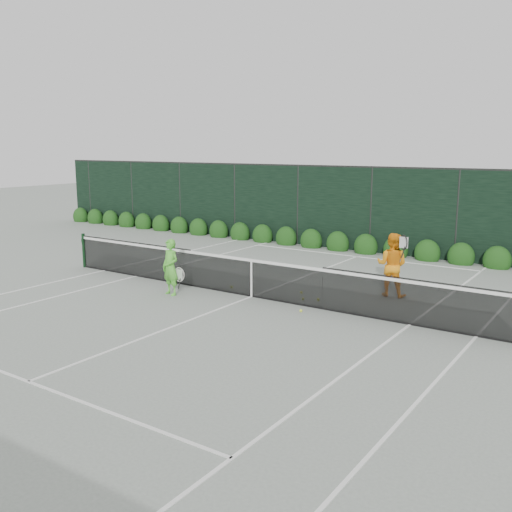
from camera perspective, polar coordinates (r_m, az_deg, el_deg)
The scene contains 8 objects.
ground at distance 14.49m, azimuth -0.45°, elevation -4.10°, with size 80.00×80.00×0.00m, color gray.
tennis_net at distance 14.38m, azimuth -0.53°, elevation -2.04°, with size 12.90×0.10×1.07m.
player_woman at distance 14.70m, azimuth -8.54°, elevation -1.12°, with size 0.64×0.43×1.44m.
player_man at distance 14.80m, azimuth 13.43°, elevation -0.85°, with size 0.90×0.69×1.62m.
court_lines at distance 14.49m, azimuth -0.45°, elevation -4.08°, with size 11.03×23.83×0.01m.
windscreen_fence at distance 12.08m, azimuth -7.77°, elevation 0.10°, with size 32.00×21.07×3.06m.
hedge_row at distance 20.60m, azimuth 10.92°, elevation 0.91°, with size 31.66×0.65×0.94m.
tennis_balls at distance 14.34m, azimuth 3.41°, elevation -4.14°, with size 2.72×1.52×0.07m.
Camera 1 is at (7.95, -11.52, 3.78)m, focal length 40.00 mm.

